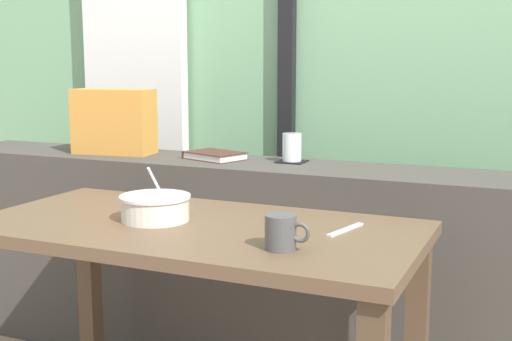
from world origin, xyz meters
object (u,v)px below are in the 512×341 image
coaster_square (292,162)px  juice_glass (292,149)px  breakfast_table (195,263)px  closed_book (215,155)px  fork_utensil (345,230)px  soup_bowl (155,208)px  throw_pillow (114,121)px  ceramic_mug (281,232)px

coaster_square → juice_glass: bearing=0.0°
breakfast_table → closed_book: closed_book is taller
closed_book → juice_glass: bearing=8.4°
fork_utensil → coaster_square: bearing=135.9°
juice_glass → coaster_square: bearing=0.0°
closed_book → soup_bowl: (0.16, -0.67, -0.06)m
breakfast_table → throw_pillow: size_ratio=3.91×
juice_glass → throw_pillow: throw_pillow is taller
throw_pillow → fork_utensil: size_ratio=1.88×
throw_pillow → ceramic_mug: bearing=-37.1°
juice_glass → soup_bowl: bearing=-101.1°
throw_pillow → ceramic_mug: (1.04, -0.79, -0.16)m
juice_glass → closed_book: juice_glass is taller
soup_bowl → ceramic_mug: (0.44, -0.13, 0.01)m
throw_pillow → soup_bowl: (0.60, -0.65, -0.17)m
closed_book → coaster_square: bearing=8.4°
juice_glass → closed_book: size_ratio=0.41×
throw_pillow → soup_bowl: bearing=-47.3°
breakfast_table → ceramic_mug: size_ratio=11.07×
throw_pillow → ceramic_mug: 1.31m
fork_utensil → ceramic_mug: 0.25m
breakfast_table → juice_glass: (0.02, 0.71, 0.24)m
coaster_square → ceramic_mug: (0.30, -0.85, -0.04)m
coaster_square → closed_book: 0.30m
closed_book → fork_utensil: closed_book is taller
juice_glass → soup_bowl: (-0.14, -0.72, -0.09)m
soup_bowl → fork_utensil: soup_bowl is taller
juice_glass → ceramic_mug: juice_glass is taller
closed_book → throw_pillow: throw_pillow is taller
soup_bowl → fork_utensil: (0.53, 0.10, -0.03)m
breakfast_table → fork_utensil: 0.43m
soup_bowl → throw_pillow: bearing=132.7°
coaster_square → throw_pillow: throw_pillow is taller
breakfast_table → throw_pillow: (-0.72, 0.65, 0.32)m
coaster_square → fork_utensil: (0.39, -0.62, -0.08)m
coaster_square → juice_glass: (0.00, 0.00, 0.05)m
breakfast_table → soup_bowl: soup_bowl is taller
closed_book → soup_bowl: soup_bowl is taller
soup_bowl → fork_utensil: size_ratio=1.19×
breakfast_table → soup_bowl: bearing=-176.9°
closed_book → ceramic_mug: size_ratio=2.22×
closed_book → fork_utensil: 0.90m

